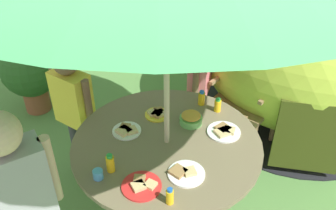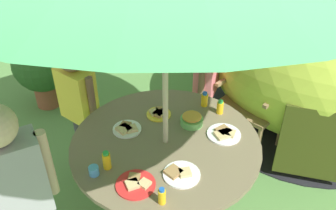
{
  "view_description": "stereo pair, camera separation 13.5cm",
  "coord_description": "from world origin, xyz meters",
  "px_view_note": "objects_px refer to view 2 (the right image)",
  "views": [
    {
      "loc": [
        0.4,
        -1.82,
        2.37
      ],
      "look_at": [
        -0.02,
        0.12,
        0.97
      ],
      "focal_mm": 39.06,
      "sensor_mm": 36.0,
      "label": 1
    },
    {
      "loc": [
        0.53,
        -1.78,
        2.37
      ],
      "look_at": [
        -0.02,
        0.12,
        0.97
      ],
      "focal_mm": 39.06,
      "sensor_mm": 36.0,
      "label": 2
    }
  ],
  "objects_px": {
    "dome_tent": "(317,53)",
    "plate_near_right": "(136,184)",
    "juice_bottle_front_edge": "(107,160)",
    "child_in_yellow_shirt": "(77,95)",
    "plate_center_front": "(159,113)",
    "potted_plant": "(42,66)",
    "child_in_pink_shirt": "(207,71)",
    "wooden_chair": "(259,89)",
    "juice_bottle_far_right": "(205,99)",
    "plate_mid_left": "(181,174)",
    "child_in_grey_shirt": "(13,179)",
    "plate_center_back": "(127,129)",
    "snack_bowl": "(192,119)",
    "garden_table": "(166,161)",
    "cup_near": "(94,171)",
    "juice_bottle_near_left": "(162,196)",
    "juice_bottle_mid_right": "(220,107)",
    "plate_far_left": "(224,134)"
  },
  "relations": [
    {
      "from": "child_in_pink_shirt",
      "to": "potted_plant",
      "type": "bearing_deg",
      "value": -87.62
    },
    {
      "from": "plate_center_back",
      "to": "juice_bottle_far_right",
      "type": "distance_m",
      "value": 0.64
    },
    {
      "from": "child_in_grey_shirt",
      "to": "plate_center_back",
      "type": "height_order",
      "value": "child_in_grey_shirt"
    },
    {
      "from": "child_in_pink_shirt",
      "to": "juice_bottle_far_right",
      "type": "distance_m",
      "value": 0.54
    },
    {
      "from": "snack_bowl",
      "to": "juice_bottle_mid_right",
      "type": "distance_m",
      "value": 0.25
    },
    {
      "from": "garden_table",
      "to": "plate_mid_left",
      "type": "xyz_separation_m",
      "value": [
        0.17,
        -0.27,
        0.19
      ]
    },
    {
      "from": "garden_table",
      "to": "juice_bottle_mid_right",
      "type": "bearing_deg",
      "value": 54.81
    },
    {
      "from": "juice_bottle_near_left",
      "to": "juice_bottle_far_right",
      "type": "relative_size",
      "value": 0.93
    },
    {
      "from": "garden_table",
      "to": "child_in_grey_shirt",
      "type": "bearing_deg",
      "value": -136.24
    },
    {
      "from": "child_in_pink_shirt",
      "to": "child_in_yellow_shirt",
      "type": "bearing_deg",
      "value": -48.9
    },
    {
      "from": "plate_far_left",
      "to": "plate_mid_left",
      "type": "relative_size",
      "value": 1.02
    },
    {
      "from": "dome_tent",
      "to": "plate_far_left",
      "type": "xyz_separation_m",
      "value": [
        -0.67,
        -1.45,
        0.0
      ]
    },
    {
      "from": "juice_bottle_front_edge",
      "to": "plate_near_right",
      "type": "bearing_deg",
      "value": -21.52
    },
    {
      "from": "snack_bowl",
      "to": "juice_bottle_far_right",
      "type": "bearing_deg",
      "value": 80.75
    },
    {
      "from": "dome_tent",
      "to": "plate_near_right",
      "type": "xyz_separation_m",
      "value": [
        -1.09,
        -2.04,
        0.0
      ]
    },
    {
      "from": "snack_bowl",
      "to": "juice_bottle_far_right",
      "type": "distance_m",
      "value": 0.25
    },
    {
      "from": "dome_tent",
      "to": "child_in_pink_shirt",
      "type": "xyz_separation_m",
      "value": [
        -0.95,
        -0.61,
        -0.02
      ]
    },
    {
      "from": "child_in_grey_shirt",
      "to": "plate_center_back",
      "type": "relative_size",
      "value": 6.73
    },
    {
      "from": "juice_bottle_far_right",
      "to": "juice_bottle_front_edge",
      "type": "distance_m",
      "value": 0.93
    },
    {
      "from": "child_in_pink_shirt",
      "to": "juice_bottle_mid_right",
      "type": "distance_m",
      "value": 0.63
    },
    {
      "from": "plate_center_back",
      "to": "potted_plant",
      "type": "bearing_deg",
      "value": 142.95
    },
    {
      "from": "wooden_chair",
      "to": "child_in_yellow_shirt",
      "type": "height_order",
      "value": "child_in_yellow_shirt"
    },
    {
      "from": "child_in_yellow_shirt",
      "to": "plate_near_right",
      "type": "xyz_separation_m",
      "value": [
        0.77,
        -0.76,
        0.01
      ]
    },
    {
      "from": "wooden_chair",
      "to": "juice_bottle_far_right",
      "type": "distance_m",
      "value": 0.74
    },
    {
      "from": "juice_bottle_near_left",
      "to": "child_in_grey_shirt",
      "type": "bearing_deg",
      "value": -168.93
    },
    {
      "from": "plate_near_right",
      "to": "juice_bottle_front_edge",
      "type": "relative_size",
      "value": 1.85
    },
    {
      "from": "juice_bottle_far_right",
      "to": "garden_table",
      "type": "bearing_deg",
      "value": -109.09
    },
    {
      "from": "garden_table",
      "to": "juice_bottle_front_edge",
      "type": "bearing_deg",
      "value": -129.35
    },
    {
      "from": "child_in_yellow_shirt",
      "to": "plate_center_front",
      "type": "height_order",
      "value": "child_in_yellow_shirt"
    },
    {
      "from": "plate_center_back",
      "to": "plate_near_right",
      "type": "distance_m",
      "value": 0.52
    },
    {
      "from": "plate_near_right",
      "to": "snack_bowl",
      "type": "bearing_deg",
      "value": 74.32
    },
    {
      "from": "potted_plant",
      "to": "child_in_pink_shirt",
      "type": "height_order",
      "value": "child_in_pink_shirt"
    },
    {
      "from": "plate_mid_left",
      "to": "juice_bottle_far_right",
      "type": "bearing_deg",
      "value": 90.53
    },
    {
      "from": "dome_tent",
      "to": "child_in_pink_shirt",
      "type": "relative_size",
      "value": 1.8
    },
    {
      "from": "child_in_yellow_shirt",
      "to": "child_in_grey_shirt",
      "type": "distance_m",
      "value": 1.01
    },
    {
      "from": "snack_bowl",
      "to": "plate_near_right",
      "type": "height_order",
      "value": "snack_bowl"
    },
    {
      "from": "child_in_grey_shirt",
      "to": "plate_center_front",
      "type": "xyz_separation_m",
      "value": [
        0.56,
        0.93,
        -0.1
      ]
    },
    {
      "from": "child_in_pink_shirt",
      "to": "plate_center_front",
      "type": "distance_m",
      "value": 0.77
    },
    {
      "from": "dome_tent",
      "to": "plate_near_right",
      "type": "bearing_deg",
      "value": -119.32
    },
    {
      "from": "dome_tent",
      "to": "wooden_chair",
      "type": "bearing_deg",
      "value": -132.92
    },
    {
      "from": "dome_tent",
      "to": "plate_mid_left",
      "type": "bearing_deg",
      "value": -115.64
    },
    {
      "from": "juice_bottle_far_right",
      "to": "cup_near",
      "type": "bearing_deg",
      "value": -119.05
    },
    {
      "from": "juice_bottle_far_right",
      "to": "juice_bottle_front_edge",
      "type": "xyz_separation_m",
      "value": [
        -0.44,
        -0.82,
        0.0
      ]
    },
    {
      "from": "juice_bottle_mid_right",
      "to": "garden_table",
      "type": "bearing_deg",
      "value": -125.19
    },
    {
      "from": "wooden_chair",
      "to": "plate_mid_left",
      "type": "height_order",
      "value": "wooden_chair"
    },
    {
      "from": "juice_bottle_mid_right",
      "to": "juice_bottle_near_left",
      "type": "bearing_deg",
      "value": -100.42
    },
    {
      "from": "wooden_chair",
      "to": "potted_plant",
      "type": "xyz_separation_m",
      "value": [
        -2.23,
        0.01,
        -0.11
      ]
    },
    {
      "from": "potted_plant",
      "to": "juice_bottle_near_left",
      "type": "xyz_separation_m",
      "value": [
        1.81,
        -1.59,
        0.32
      ]
    },
    {
      "from": "plate_near_right",
      "to": "wooden_chair",
      "type": "bearing_deg",
      "value": 67.87
    },
    {
      "from": "juice_bottle_near_left",
      "to": "juice_bottle_mid_right",
      "type": "height_order",
      "value": "same"
    }
  ]
}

